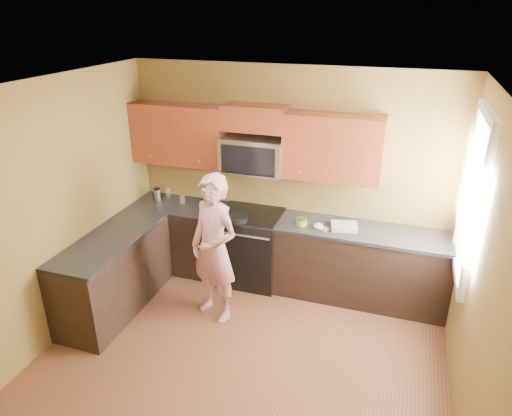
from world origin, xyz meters
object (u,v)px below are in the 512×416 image
at_px(microwave, 253,171).
at_px(travel_mug, 158,201).
at_px(woman, 214,249).
at_px(butter_tub, 301,225).
at_px(stove, 250,247).
at_px(frying_pan, 236,220).

height_order(microwave, travel_mug, microwave).
relative_size(woman, butter_tub, 12.49).
bearing_deg(microwave, stove, -90.00).
height_order(woman, travel_mug, woman).
relative_size(stove, microwave, 1.25).
distance_m(woman, frying_pan, 0.58).
bearing_deg(frying_pan, microwave, 82.10).
relative_size(woman, travel_mug, 9.46).
relative_size(frying_pan, travel_mug, 2.84).
bearing_deg(travel_mug, frying_pan, -13.88).
bearing_deg(butter_tub, stove, 173.79).
bearing_deg(butter_tub, woman, -136.52).
bearing_deg(woman, frying_pan, 106.95).
bearing_deg(travel_mug, butter_tub, -3.49).
xyz_separation_m(microwave, frying_pan, (-0.09, -0.38, -0.50)).
distance_m(woman, travel_mug, 1.47).
bearing_deg(travel_mug, woman, -36.56).
bearing_deg(frying_pan, travel_mug, 171.37).
height_order(frying_pan, travel_mug, travel_mug).
xyz_separation_m(stove, woman, (-0.13, -0.83, 0.38)).
distance_m(frying_pan, butter_tub, 0.78).
relative_size(microwave, woman, 0.44).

